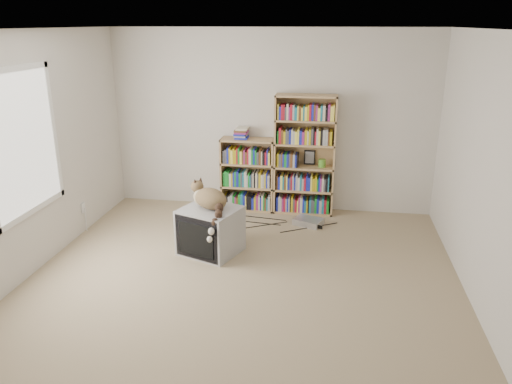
# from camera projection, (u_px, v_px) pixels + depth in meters

# --- Properties ---
(floor) EXTENTS (4.50, 5.00, 0.01)m
(floor) POSITION_uv_depth(u_px,v_px,m) (238.00, 292.00, 4.98)
(floor) COLOR tan
(floor) RESTS_ON ground
(wall_back) EXTENTS (4.50, 0.02, 2.50)m
(wall_back) POSITION_uv_depth(u_px,v_px,m) (271.00, 122.00, 6.92)
(wall_back) COLOR beige
(wall_back) RESTS_ON floor
(wall_front) EXTENTS (4.50, 0.02, 2.50)m
(wall_front) POSITION_uv_depth(u_px,v_px,m) (130.00, 329.00, 2.24)
(wall_front) COLOR beige
(wall_front) RESTS_ON floor
(wall_left) EXTENTS (0.02, 5.00, 2.50)m
(wall_left) POSITION_uv_depth(u_px,v_px,m) (12.00, 162.00, 4.91)
(wall_left) COLOR beige
(wall_left) RESTS_ON floor
(wall_right) EXTENTS (0.02, 5.00, 2.50)m
(wall_right) POSITION_uv_depth(u_px,v_px,m) (495.00, 184.00, 4.25)
(wall_right) COLOR beige
(wall_right) RESTS_ON floor
(ceiling) EXTENTS (4.50, 5.00, 0.02)m
(ceiling) POSITION_uv_depth(u_px,v_px,m) (235.00, 29.00, 4.18)
(ceiling) COLOR white
(ceiling) RESTS_ON wall_back
(window) EXTENTS (0.02, 1.22, 1.52)m
(window) POSITION_uv_depth(u_px,v_px,m) (23.00, 143.00, 5.05)
(window) COLOR white
(window) RESTS_ON wall_left
(crt_tv) EXTENTS (0.78, 0.74, 0.54)m
(crt_tv) POSITION_uv_depth(u_px,v_px,m) (211.00, 230.00, 5.78)
(crt_tv) COLOR #A5A5A8
(crt_tv) RESTS_ON floor
(cat) EXTENTS (0.54, 0.69, 0.52)m
(cat) POSITION_uv_depth(u_px,v_px,m) (210.00, 203.00, 5.62)
(cat) COLOR #3B2A18
(cat) RESTS_ON crt_tv
(bookcase_tall) EXTENTS (0.83, 0.30, 1.65)m
(bookcase_tall) POSITION_uv_depth(u_px,v_px,m) (305.00, 158.00, 6.86)
(bookcase_tall) COLOR #A98154
(bookcase_tall) RESTS_ON floor
(bookcase_short) EXTENTS (0.75, 0.30, 1.03)m
(bookcase_short) POSITION_uv_depth(u_px,v_px,m) (248.00, 177.00, 7.08)
(bookcase_short) COLOR #A98154
(bookcase_short) RESTS_ON floor
(book_stack) EXTENTS (0.18, 0.23, 0.15)m
(book_stack) POSITION_uv_depth(u_px,v_px,m) (241.00, 133.00, 6.89)
(book_stack) COLOR #AB1629
(book_stack) RESTS_ON bookcase_short
(green_mug) EXTENTS (0.10, 0.10, 0.11)m
(green_mug) POSITION_uv_depth(u_px,v_px,m) (322.00, 163.00, 6.83)
(green_mug) COLOR #539A2C
(green_mug) RESTS_ON bookcase_tall
(framed_print) EXTENTS (0.15, 0.05, 0.20)m
(framed_print) POSITION_uv_depth(u_px,v_px,m) (310.00, 157.00, 6.93)
(framed_print) COLOR black
(framed_print) RESTS_ON bookcase_tall
(dvd_player) EXTENTS (0.43, 0.37, 0.08)m
(dvd_player) POSITION_uv_depth(u_px,v_px,m) (308.00, 222.00, 6.63)
(dvd_player) COLOR silver
(dvd_player) RESTS_ON floor
(wall_outlet) EXTENTS (0.01, 0.08, 0.13)m
(wall_outlet) POSITION_uv_depth(u_px,v_px,m) (83.00, 208.00, 6.34)
(wall_outlet) COLOR silver
(wall_outlet) RESTS_ON wall_left
(floor_cables) EXTENTS (1.20, 0.70, 0.01)m
(floor_cables) POSITION_uv_depth(u_px,v_px,m) (278.00, 227.00, 6.56)
(floor_cables) COLOR black
(floor_cables) RESTS_ON floor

